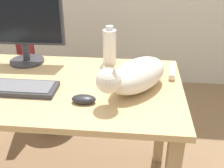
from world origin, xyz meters
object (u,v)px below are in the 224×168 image
cat (136,75)px  spray_bottle (110,46)px  computer_mouse (84,99)px  office_chair (48,80)px  monitor (22,25)px  keyboard (12,88)px

cat → spray_bottle: spray_bottle is taller
cat → computer_mouse: 0.27m
office_chair → computer_mouse: (0.49, -0.90, 0.37)m
office_chair → cat: 1.13m
cat → spray_bottle: (-0.16, 0.33, 0.02)m
monitor → cat: (0.65, -0.29, -0.15)m
cat → computer_mouse: bearing=-149.0°
spray_bottle → cat: bearing=-64.1°
office_chair → keyboard: bearing=-81.9°
office_chair → monitor: 0.75m
office_chair → monitor: (0.06, -0.47, 0.58)m
office_chair → computer_mouse: bearing=-61.6°
keyboard → computer_mouse: size_ratio=4.00×
office_chair → cat: (0.71, -0.76, 0.43)m
monitor → cat: bearing=-23.9°
monitor → spray_bottle: (0.49, 0.04, -0.12)m
monitor → keyboard: size_ratio=1.09×
spray_bottle → office_chair: bearing=141.8°
office_chair → spray_bottle: 0.84m
keyboard → spray_bottle: bearing=41.2°
monitor → spray_bottle: 0.51m
computer_mouse → cat: bearing=31.0°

